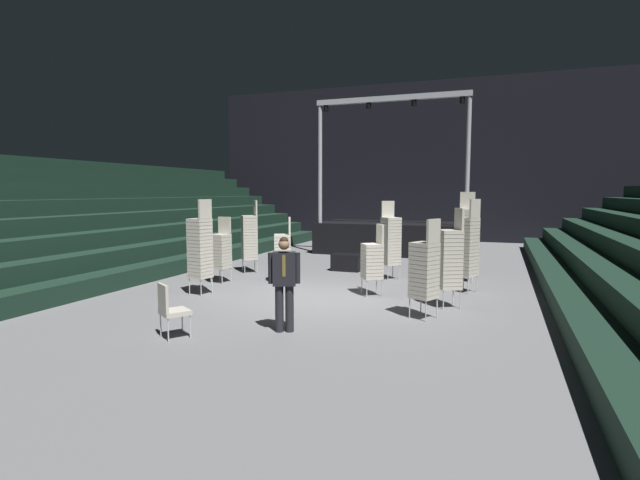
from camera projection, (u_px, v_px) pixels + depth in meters
ground_plane at (317, 301)px, 11.37m from camera, size 22.00×30.00×0.10m
arena_end_wall at (419, 162)px, 24.98m from camera, size 22.00×0.30×8.00m
bleacher_bank_left at (82, 214)px, 14.86m from camera, size 6.00×24.00×3.60m
stage_riser at (395, 236)px, 19.81m from camera, size 6.13×2.96×6.04m
man_with_tie at (284, 279)px, 8.59m from camera, size 0.56×0.36×1.70m
chair_stack_front_left at (221, 250)px, 13.32m from camera, size 0.49×0.49×1.79m
chair_stack_front_right at (424, 269)px, 9.52m from camera, size 0.59×0.59×1.96m
chair_stack_mid_left at (450, 258)px, 10.45m from camera, size 0.59×0.59×2.14m
chair_stack_mid_right at (200, 247)px, 11.76m from camera, size 0.51×0.51×2.31m
chair_stack_mid_centre at (391, 240)px, 13.89m from camera, size 0.62×0.62×2.22m
chair_stack_rear_left at (467, 246)px, 12.04m from camera, size 0.60×0.60×2.31m
chair_stack_rear_right at (250, 237)px, 14.99m from camera, size 0.62×0.62×2.22m
chair_stack_rear_centre at (283, 250)px, 13.27m from camera, size 0.58×0.58×1.79m
chair_stack_aisle_left at (466, 237)px, 13.48m from camera, size 0.45×0.45×2.48m
chair_stack_aisle_right at (372, 260)px, 11.67m from camera, size 0.61×0.61×1.71m
equipment_road_case at (347, 262)px, 15.40m from camera, size 0.90×0.60×0.52m
loose_chair_near_man at (171, 307)px, 8.25m from camera, size 0.61×0.61×0.95m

